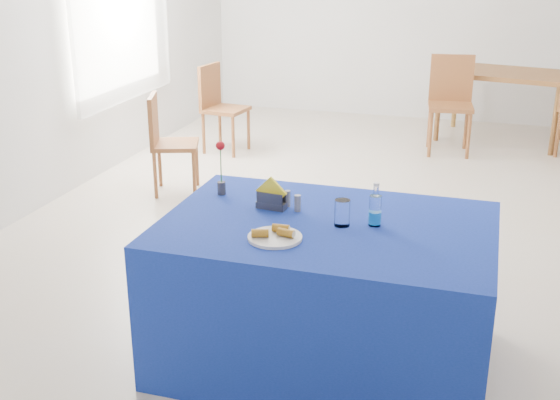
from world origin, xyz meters
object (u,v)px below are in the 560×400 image
Objects in this scene: water_bottle at (375,211)px; chair_bg_left at (451,97)px; blue_table at (325,293)px; plate at (275,237)px; oak_table at (505,78)px; chair_win_b at (219,102)px; chair_win_a at (166,137)px.

water_bottle is 0.22× the size of chair_bg_left.
plate is at bearing -125.01° from blue_table.
water_bottle is (0.41, 0.30, 0.06)m from plate.
blue_table is at bearing -101.17° from chair_bg_left.
blue_table is at bearing 54.99° from plate.
oak_table is at bearing 82.91° from water_bottle.
chair_bg_left is at bearing 83.81° from plate.
water_bottle reaches higher than plate.
water_bottle is at bearing -140.17° from chair_win_b.
plate is 2.98m from chair_win_a.
blue_table is at bearing -157.96° from chair_win_a.
plate is 4.16m from chair_win_b.
chair_bg_left is at bearing -66.97° from chair_win_a.
oak_table is at bearing 80.34° from blue_table.
chair_bg_left is at bearing -65.51° from chair_win_b.
oak_table is 3.07m from chair_win_b.
chair_win_a reaches higher than plate.
water_bottle is at bearing -154.28° from chair_win_a.
chair_win_a is at bearing -135.98° from oak_table.
water_bottle reaches higher than chair_win_b.
plate is at bearing -143.57° from water_bottle.
chair_win_b reaches higher than chair_win_a.
plate is 0.16× the size of blue_table.
chair_win_b is at bearing -155.09° from oak_table.
chair_win_b is at bearing 115.39° from plate.
chair_win_a is 0.96× the size of chair_win_b.
chair_bg_left is (0.48, 4.45, -0.20)m from plate.
water_bottle is 4.10m from chair_win_b.
oak_table is 1.67× the size of chair_win_a.
chair_bg_left reaches higher than oak_table.
plate is at bearing -101.18° from oak_table.
chair_win_b is (-2.78, -1.29, -0.16)m from oak_table.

